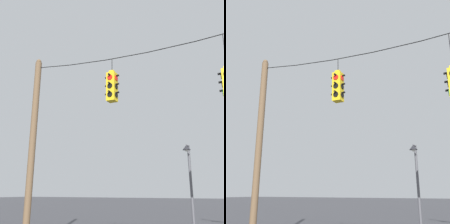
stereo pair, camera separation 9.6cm
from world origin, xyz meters
TOP-DOWN VIEW (x-y plane):
  - utility_pole_left at (-6.11, -0.28)m, footprint 0.28×0.28m
  - span_wire at (0.00, -0.28)m, footprint 12.22×0.03m
  - traffic_light_near_left_pole at (-2.34, -0.28)m, footprint 0.58×0.58m
  - street_lamp at (-0.61, 4.25)m, footprint 0.37×0.66m

SIDE VIEW (x-z plane):
  - street_lamp at x=-0.61m, z-range 0.76..5.20m
  - utility_pole_left at x=-6.11m, z-range -0.01..8.11m
  - traffic_light_near_left_pole at x=-2.34m, z-range 5.26..7.01m
  - span_wire at x=0.00m, z-range 7.14..7.65m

